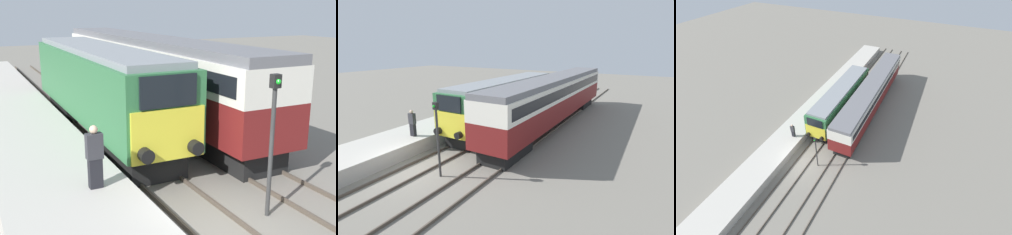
# 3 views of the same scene
# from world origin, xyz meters

# --- Properties ---
(ground_plane) EXTENTS (120.00, 120.00, 0.00)m
(ground_plane) POSITION_xyz_m (0.00, 0.00, 0.00)
(ground_plane) COLOR slate
(platform_left) EXTENTS (3.50, 50.00, 0.88)m
(platform_left) POSITION_xyz_m (-3.30, 8.00, 0.44)
(platform_left) COLOR #B7B2A8
(platform_left) RESTS_ON ground_plane
(rails_near_track) EXTENTS (1.51, 60.00, 0.14)m
(rails_near_track) POSITION_xyz_m (0.00, 5.00, 0.07)
(rails_near_track) COLOR #4C4238
(rails_near_track) RESTS_ON ground_plane
(rails_far_track) EXTENTS (1.50, 60.00, 0.14)m
(rails_far_track) POSITION_xyz_m (3.40, 5.00, 0.07)
(rails_far_track) COLOR #4C4238
(rails_far_track) RESTS_ON ground_plane
(locomotive) EXTENTS (2.70, 14.19, 3.97)m
(locomotive) POSITION_xyz_m (0.00, 10.06, 2.21)
(locomotive) COLOR black
(locomotive) RESTS_ON ground_plane
(passenger_carriage) EXTENTS (2.75, 20.79, 4.17)m
(passenger_carriage) POSITION_xyz_m (3.40, 12.56, 2.54)
(passenger_carriage) COLOR black
(passenger_carriage) RESTS_ON ground_plane
(person_on_platform) EXTENTS (0.44, 0.26, 1.74)m
(person_on_platform) POSITION_xyz_m (-2.56, 2.45, 1.75)
(person_on_platform) COLOR black
(person_on_platform) RESTS_ON platform_left
(signal_post) EXTENTS (0.24, 0.28, 3.96)m
(signal_post) POSITION_xyz_m (1.70, 0.44, 2.35)
(signal_post) COLOR #333333
(signal_post) RESTS_ON ground_plane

